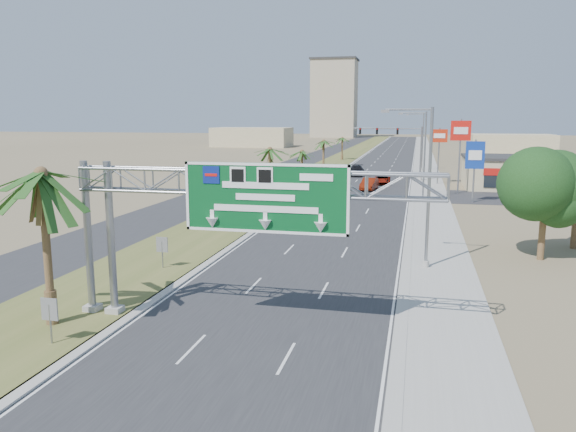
{
  "coord_description": "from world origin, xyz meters",
  "views": [
    {
      "loc": [
        6.75,
        -13.28,
        9.42
      ],
      "look_at": [
        0.13,
        15.38,
        4.2
      ],
      "focal_mm": 35.0,
      "sensor_mm": 36.0,
      "label": 1
    }
  ],
  "objects_px": {
    "car_mid_lane": "(369,184)",
    "pole_sign_red_near": "(461,135)",
    "store_building": "(535,174)",
    "car_right_lane": "(382,180)",
    "pole_sign_blue": "(475,157)",
    "car_left_lane": "(285,207)",
    "signal_mast": "(407,148)",
    "car_far": "(356,171)",
    "sign_gantry": "(234,194)",
    "palm_near": "(41,175)",
    "pole_sign_red_far": "(439,140)"
  },
  "relations": [
    {
      "from": "car_right_lane",
      "to": "car_far",
      "type": "distance_m",
      "value": 11.78
    },
    {
      "from": "signal_mast",
      "to": "car_right_lane",
      "type": "height_order",
      "value": "signal_mast"
    },
    {
      "from": "car_left_lane",
      "to": "pole_sign_blue",
      "type": "bearing_deg",
      "value": 39.4
    },
    {
      "from": "signal_mast",
      "to": "pole_sign_blue",
      "type": "xyz_separation_m",
      "value": [
        7.71,
        -20.54,
        0.19
      ]
    },
    {
      "from": "sign_gantry",
      "to": "store_building",
      "type": "xyz_separation_m",
      "value": [
        23.06,
        56.07,
        -4.06
      ]
    },
    {
      "from": "store_building",
      "to": "car_right_lane",
      "type": "xyz_separation_m",
      "value": [
        -20.0,
        0.5,
        -1.34
      ]
    },
    {
      "from": "palm_near",
      "to": "pole_sign_red_near",
      "type": "bearing_deg",
      "value": 67.62
    },
    {
      "from": "pole_sign_red_far",
      "to": "car_left_lane",
      "type": "bearing_deg",
      "value": -116.93
    },
    {
      "from": "pole_sign_red_far",
      "to": "palm_near",
      "type": "bearing_deg",
      "value": -107.3
    },
    {
      "from": "store_building",
      "to": "car_far",
      "type": "bearing_deg",
      "value": 155.63
    },
    {
      "from": "car_right_lane",
      "to": "pole_sign_blue",
      "type": "height_order",
      "value": "pole_sign_blue"
    },
    {
      "from": "pole_sign_red_near",
      "to": "pole_sign_blue",
      "type": "xyz_separation_m",
      "value": [
        1.12,
        -7.48,
        -2.17
      ]
    },
    {
      "from": "store_building",
      "to": "car_left_lane",
      "type": "distance_m",
      "value": 38.81
    },
    {
      "from": "car_left_lane",
      "to": "car_far",
      "type": "bearing_deg",
      "value": 90.6
    },
    {
      "from": "car_left_lane",
      "to": "sign_gantry",
      "type": "bearing_deg",
      "value": -76.65
    },
    {
      "from": "sign_gantry",
      "to": "palm_near",
      "type": "xyz_separation_m",
      "value": [
        -8.14,
        -1.93,
        0.87
      ]
    },
    {
      "from": "signal_mast",
      "to": "pole_sign_red_near",
      "type": "distance_m",
      "value": 14.82
    },
    {
      "from": "sign_gantry",
      "to": "car_right_lane",
      "type": "distance_m",
      "value": 56.92
    },
    {
      "from": "pole_sign_red_near",
      "to": "pole_sign_blue",
      "type": "relative_size",
      "value": 1.31
    },
    {
      "from": "palm_near",
      "to": "car_far",
      "type": "height_order",
      "value": "palm_near"
    },
    {
      "from": "store_building",
      "to": "pole_sign_blue",
      "type": "xyz_separation_m",
      "value": [
        -9.12,
        -14.57,
        3.04
      ]
    },
    {
      "from": "palm_near",
      "to": "store_building",
      "type": "distance_m",
      "value": 66.04
    },
    {
      "from": "car_right_lane",
      "to": "car_mid_lane",
      "type": "bearing_deg",
      "value": -101.93
    },
    {
      "from": "pole_sign_red_near",
      "to": "pole_sign_blue",
      "type": "distance_m",
      "value": 7.86
    },
    {
      "from": "signal_mast",
      "to": "car_far",
      "type": "xyz_separation_m",
      "value": [
        -8.0,
        5.27,
        -4.03
      ]
    },
    {
      "from": "car_right_lane",
      "to": "pole_sign_red_far",
      "type": "height_order",
      "value": "pole_sign_red_far"
    },
    {
      "from": "car_far",
      "to": "palm_near",
      "type": "bearing_deg",
      "value": -98.42
    },
    {
      "from": "pole_sign_red_near",
      "to": "pole_sign_blue",
      "type": "height_order",
      "value": "pole_sign_red_near"
    },
    {
      "from": "car_left_lane",
      "to": "pole_sign_red_near",
      "type": "xyz_separation_m",
      "value": [
        17.26,
        20.27,
        6.41
      ]
    },
    {
      "from": "store_building",
      "to": "pole_sign_red_near",
      "type": "relative_size",
      "value": 1.97
    },
    {
      "from": "sign_gantry",
      "to": "car_mid_lane",
      "type": "distance_m",
      "value": 49.97
    },
    {
      "from": "car_mid_lane",
      "to": "pole_sign_red_near",
      "type": "bearing_deg",
      "value": 2.73
    },
    {
      "from": "store_building",
      "to": "car_mid_lane",
      "type": "bearing_deg",
      "value": -163.2
    },
    {
      "from": "pole_sign_red_near",
      "to": "car_right_lane",
      "type": "bearing_deg",
      "value": 142.1
    },
    {
      "from": "car_right_lane",
      "to": "car_far",
      "type": "relative_size",
      "value": 0.84
    },
    {
      "from": "store_building",
      "to": "car_right_lane",
      "type": "bearing_deg",
      "value": 178.56
    },
    {
      "from": "pole_sign_red_near",
      "to": "pole_sign_blue",
      "type": "bearing_deg",
      "value": -81.5
    },
    {
      "from": "store_building",
      "to": "pole_sign_red_near",
      "type": "height_order",
      "value": "pole_sign_red_near"
    },
    {
      "from": "car_far",
      "to": "pole_sign_blue",
      "type": "relative_size",
      "value": 0.81
    },
    {
      "from": "car_mid_lane",
      "to": "pole_sign_red_far",
      "type": "height_order",
      "value": "pole_sign_red_far"
    },
    {
      "from": "store_building",
      "to": "car_mid_lane",
      "type": "height_order",
      "value": "store_building"
    },
    {
      "from": "pole_sign_red_near",
      "to": "store_building",
      "type": "bearing_deg",
      "value": 34.72
    },
    {
      "from": "pole_sign_red_near",
      "to": "pole_sign_red_far",
      "type": "bearing_deg",
      "value": 102.95
    },
    {
      "from": "signal_mast",
      "to": "pole_sign_red_near",
      "type": "bearing_deg",
      "value": -63.25
    },
    {
      "from": "sign_gantry",
      "to": "store_building",
      "type": "bearing_deg",
      "value": 67.64
    },
    {
      "from": "car_far",
      "to": "sign_gantry",
      "type": "bearing_deg",
      "value": -91.66
    },
    {
      "from": "car_right_lane",
      "to": "pole_sign_red_far",
      "type": "bearing_deg",
      "value": 11.85
    },
    {
      "from": "car_far",
      "to": "pole_sign_red_near",
      "type": "bearing_deg",
      "value": -54.66
    },
    {
      "from": "sign_gantry",
      "to": "car_mid_lane",
      "type": "bearing_deg",
      "value": 87.9
    },
    {
      "from": "car_left_lane",
      "to": "pole_sign_blue",
      "type": "xyz_separation_m",
      "value": [
        18.38,
        12.79,
        4.24
      ]
    }
  ]
}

